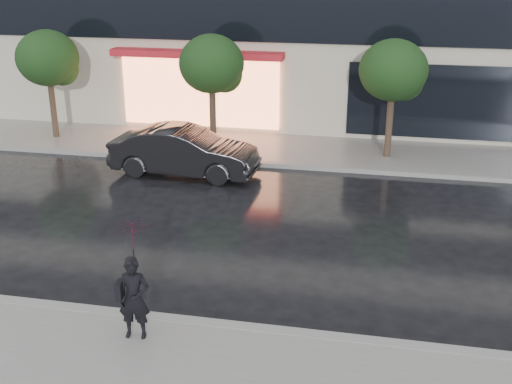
# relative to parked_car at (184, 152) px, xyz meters

# --- Properties ---
(ground) EXTENTS (120.00, 120.00, 0.00)m
(ground) POSITION_rel_parked_car_xyz_m (3.18, -7.23, -0.75)
(ground) COLOR black
(ground) RESTS_ON ground
(sidewalk_far) EXTENTS (60.00, 3.50, 0.12)m
(sidewalk_far) POSITION_rel_parked_car_xyz_m (3.18, 3.02, -0.69)
(sidewalk_far) COLOR slate
(sidewalk_far) RESTS_ON ground
(curb_near) EXTENTS (60.00, 0.25, 0.14)m
(curb_near) POSITION_rel_parked_car_xyz_m (3.18, -8.23, -0.68)
(curb_near) COLOR gray
(curb_near) RESTS_ON ground
(curb_far) EXTENTS (60.00, 0.25, 0.14)m
(curb_far) POSITION_rel_parked_car_xyz_m (3.18, 1.27, -0.68)
(curb_far) COLOR gray
(curb_far) RESTS_ON ground
(tree_far_west) EXTENTS (2.20, 2.20, 3.99)m
(tree_far_west) POSITION_rel_parked_car_xyz_m (-5.76, 2.80, 2.17)
(tree_far_west) COLOR #33261C
(tree_far_west) RESTS_ON ground
(tree_mid_west) EXTENTS (2.20, 2.20, 3.99)m
(tree_mid_west) POSITION_rel_parked_car_xyz_m (0.24, 2.80, 2.17)
(tree_mid_west) COLOR #33261C
(tree_mid_west) RESTS_ON ground
(tree_mid_east) EXTENTS (2.20, 2.20, 3.99)m
(tree_mid_east) POSITION_rel_parked_car_xyz_m (6.24, 2.80, 2.17)
(tree_mid_east) COLOR #33261C
(tree_mid_east) RESTS_ON ground
(parked_car) EXTENTS (4.64, 1.84, 1.50)m
(parked_car) POSITION_rel_parked_car_xyz_m (0.00, 0.00, 0.00)
(parked_car) COLOR black
(parked_car) RESTS_ON ground
(pedestrian_with_umbrella) EXTENTS (1.04, 1.06, 2.25)m
(pedestrian_with_umbrella) POSITION_rel_parked_car_xyz_m (1.90, -8.91, 0.87)
(pedestrian_with_umbrella) COLOR black
(pedestrian_with_umbrella) RESTS_ON sidewalk_near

